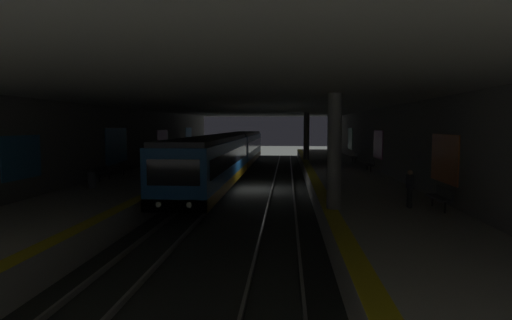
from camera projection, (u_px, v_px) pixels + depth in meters
ground_plane at (250, 190)px, 28.25m from camera, size 120.00×120.00×0.00m
track_left at (283, 189)px, 28.08m from camera, size 60.00×1.53×0.16m
track_right at (218, 188)px, 28.41m from camera, size 60.00×1.53×0.16m
platform_left at (348, 183)px, 27.71m from camera, size 60.00×5.30×1.06m
platform_right at (156, 181)px, 28.69m from camera, size 60.00×5.30×1.06m
wall_left at (393, 149)px, 27.33m from camera, size 60.00×0.56×5.60m
wall_right at (114, 148)px, 28.77m from camera, size 60.00×0.56×5.60m
ceiling_slab at (250, 104)px, 27.77m from camera, size 60.00×19.40×0.40m
pillar_near at (334, 152)px, 16.37m from camera, size 0.56×0.56×4.55m
pillar_far at (306, 136)px, 40.31m from camera, size 0.56×0.56×4.55m
metro_train at (230, 154)px, 34.42m from camera, size 34.67×2.83×3.49m
bench_left_near at (441, 196)px, 16.31m from camera, size 1.70×0.47×0.86m
bench_left_mid at (370, 164)px, 30.26m from camera, size 1.70×0.47×0.86m
bench_left_far at (355, 157)px, 37.16m from camera, size 1.70×0.47×0.86m
bench_right_near at (103, 172)px, 24.93m from camera, size 1.70×0.47×0.86m
bench_right_mid at (126, 166)px, 28.55m from camera, size 1.70×0.47×0.86m
person_waiting_near at (202, 149)px, 41.95m from camera, size 0.60×0.24×1.74m
person_walking_mid at (410, 187)px, 16.70m from camera, size 0.60×0.22×1.53m
suitcase_rolling at (154, 166)px, 30.64m from camera, size 0.41×0.21×0.99m
backpack_on_floor at (151, 173)px, 27.17m from camera, size 0.30×0.20×0.40m
trash_bin at (92, 180)px, 21.97m from camera, size 0.44×0.44×0.85m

